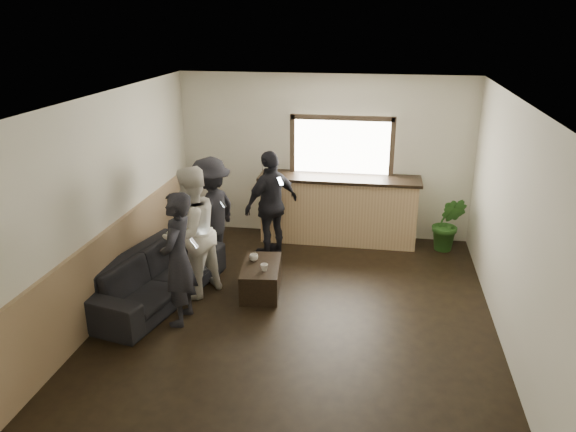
% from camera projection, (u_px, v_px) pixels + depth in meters
% --- Properties ---
extents(ground, '(5.00, 6.00, 0.01)m').
position_uv_depth(ground, '(297.00, 316.00, 7.32)').
color(ground, black).
extents(room_shell, '(5.01, 6.01, 2.80)m').
position_uv_depth(room_shell, '(239.00, 206.00, 6.94)').
color(room_shell, silver).
rests_on(room_shell, ground).
extents(bar_counter, '(2.70, 0.68, 2.13)m').
position_uv_depth(bar_counter, '(339.00, 205.00, 9.56)').
color(bar_counter, tan).
rests_on(bar_counter, ground).
extents(sofa, '(1.40, 2.45, 0.67)m').
position_uv_depth(sofa, '(156.00, 276.00, 7.65)').
color(sofa, black).
rests_on(sofa, ground).
extents(coffee_table, '(0.62, 0.98, 0.41)m').
position_uv_depth(coffee_table, '(261.00, 278.00, 7.90)').
color(coffee_table, black).
rests_on(coffee_table, ground).
extents(cup_a, '(0.17, 0.17, 0.10)m').
position_uv_depth(cup_a, '(254.00, 258.00, 7.95)').
color(cup_a, silver).
rests_on(cup_a, coffee_table).
extents(cup_b, '(0.14, 0.14, 0.10)m').
position_uv_depth(cup_b, '(264.00, 267.00, 7.64)').
color(cup_b, silver).
rests_on(cup_b, coffee_table).
extents(potted_plant, '(0.59, 0.52, 0.94)m').
position_uv_depth(potted_plant, '(448.00, 224.00, 9.19)').
color(potted_plant, '#2D6623').
rests_on(potted_plant, ground).
extents(person_a, '(0.48, 0.63, 1.72)m').
position_uv_depth(person_a, '(178.00, 259.00, 6.92)').
color(person_a, black).
rests_on(person_a, ground).
extents(person_b, '(1.03, 1.11, 1.84)m').
position_uv_depth(person_b, '(191.00, 233.00, 7.59)').
color(person_b, silver).
rests_on(person_b, ground).
extents(person_c, '(0.92, 1.25, 1.74)m').
position_uv_depth(person_c, '(211.00, 214.00, 8.47)').
color(person_c, black).
rests_on(person_c, ground).
extents(person_d, '(0.97, 1.05, 1.74)m').
position_uv_depth(person_d, '(272.00, 204.00, 8.89)').
color(person_d, black).
rests_on(person_d, ground).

